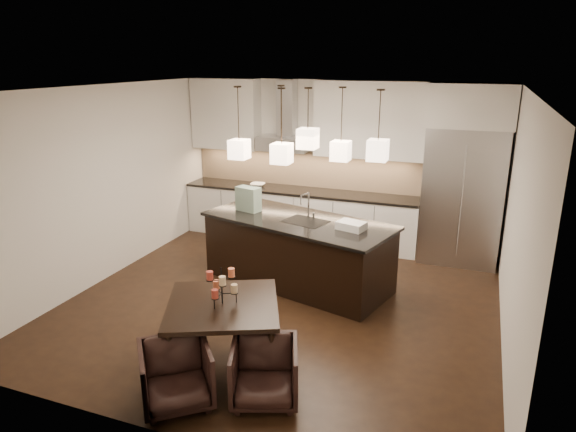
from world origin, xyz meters
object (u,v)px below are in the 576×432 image
at_px(dining_table, 224,332).
at_px(island_body, 298,253).
at_px(armchair_left, 176,375).
at_px(armchair_right, 265,372).
at_px(refrigerator, 462,196).

bearing_deg(dining_table, island_body, 63.73).
bearing_deg(armchair_left, island_body, 48.04).
height_order(island_body, armchair_left, island_body).
height_order(island_body, armchair_right, island_body).
bearing_deg(armchair_left, dining_table, 44.69).
bearing_deg(armchair_right, armchair_left, -175.82).
distance_m(armchair_left, armchair_right, 0.83).
bearing_deg(refrigerator, island_body, -140.65).
height_order(island_body, dining_table, island_body).
relative_size(refrigerator, island_body, 0.82).
bearing_deg(armchair_right, island_body, 82.46).
bearing_deg(armchair_right, dining_table, 125.50).
xyz_separation_m(refrigerator, dining_table, (-2.18, -3.93, -0.73)).
xyz_separation_m(refrigerator, armchair_left, (-2.26, -4.72, -0.77)).
distance_m(island_body, armchair_left, 3.00).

